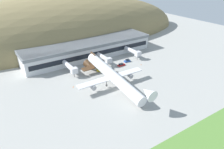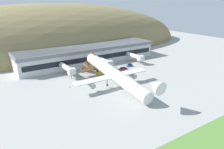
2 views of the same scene
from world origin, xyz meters
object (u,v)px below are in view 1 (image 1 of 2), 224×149
at_px(traffic_cone_1, 73,87).
at_px(jetway_2, 133,51).
at_px(fuel_truck, 103,67).
at_px(jetway_0, 70,67).
at_px(cargo_airplane, 113,76).
at_px(terminal_building, 88,47).
at_px(service_car_0, 121,65).
at_px(traffic_cone_0, 141,64).
at_px(service_car_1, 127,61).
at_px(jetway_1, 104,58).

bearing_deg(traffic_cone_1, jetway_2, 16.86).
bearing_deg(fuel_truck, jetway_0, 162.61).
height_order(jetway_0, cargo_airplane, cargo_airplane).
bearing_deg(jetway_2, terminal_building, 140.17).
bearing_deg(service_car_0, cargo_airplane, -135.17).
bearing_deg(jetway_0, jetway_2, 0.35).
bearing_deg(traffic_cone_0, jetway_2, 74.42).
distance_m(jetway_0, traffic_cone_0, 42.17).
bearing_deg(service_car_1, fuel_truck, -175.22).
relative_size(jetway_1, traffic_cone_1, 23.16).
distance_m(jetway_0, service_car_0, 30.41).
distance_m(terminal_building, traffic_cone_0, 37.21).
xyz_separation_m(terminal_building, jetway_0, (-20.96, -19.21, -1.68)).
bearing_deg(terminal_building, cargo_airplane, -102.77).
distance_m(cargo_airplane, traffic_cone_1, 20.06).
relative_size(terminal_building, jetway_1, 6.42).
xyz_separation_m(jetway_1, fuel_truck, (-5.16, -6.26, -2.43)).
height_order(terminal_building, traffic_cone_1, terminal_building).
height_order(terminal_building, jetway_1, terminal_building).
bearing_deg(terminal_building, jetway_2, -39.83).
relative_size(service_car_0, service_car_1, 1.18).
bearing_deg(jetway_0, service_car_0, -12.76).
xyz_separation_m(cargo_airplane, fuel_truck, (6.38, 19.71, -4.34)).
distance_m(jetway_2, service_car_1, 9.25).
distance_m(cargo_airplane, traffic_cone_0, 32.52).
bearing_deg(fuel_truck, traffic_cone_1, -157.91).
distance_m(jetway_2, traffic_cone_0, 13.44).
height_order(cargo_airplane, fuel_truck, cargo_airplane).
height_order(cargo_airplane, traffic_cone_1, cargo_airplane).
relative_size(cargo_airplane, service_car_0, 11.90).
relative_size(jetway_0, traffic_cone_0, 25.89).
relative_size(terminal_building, service_car_1, 22.23).
distance_m(terminal_building, jetway_2, 29.63).
height_order(terminal_building, service_car_0, terminal_building).
xyz_separation_m(service_car_0, traffic_cone_0, (10.73, -5.50, -0.31)).
bearing_deg(service_car_1, terminal_building, 123.23).
relative_size(jetway_1, cargo_airplane, 0.25).
relative_size(terminal_building, cargo_airplane, 1.58).
relative_size(terminal_building, traffic_cone_1, 148.70).
bearing_deg(service_car_0, service_car_1, 23.22).
bearing_deg(cargo_airplane, service_car_0, 44.83).
height_order(cargo_airplane, service_car_0, cargo_airplane).
height_order(service_car_0, traffic_cone_0, service_car_0).
distance_m(service_car_0, service_car_1, 7.17).
xyz_separation_m(service_car_0, traffic_cone_1, (-34.64, -7.86, -0.31)).
xyz_separation_m(service_car_1, traffic_cone_1, (-41.24, -10.69, -0.42)).
height_order(terminal_building, jetway_2, terminal_building).
bearing_deg(jetway_2, fuel_truck, -167.84).
xyz_separation_m(service_car_0, fuel_truck, (-12.18, 1.26, 0.97)).
relative_size(jetway_0, cargo_airplane, 0.28).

